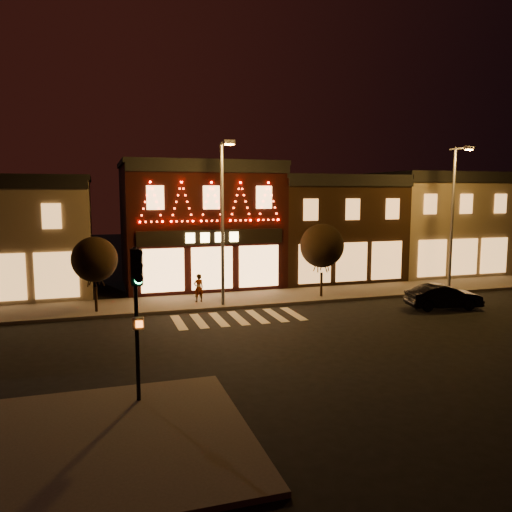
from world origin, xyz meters
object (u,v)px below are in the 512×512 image
traffic_signal_near (137,294)px  streetlamp_mid (223,211)px  pedestrian (199,288)px  dark_sedan (444,297)px

traffic_signal_near → streetlamp_mid: bearing=74.9°
traffic_signal_near → pedestrian: (4.32, 13.14, -2.43)m
dark_sedan → pedestrian: bearing=77.4°
streetlamp_mid → dark_sedan: size_ratio=2.19×
traffic_signal_near → pedestrian: traffic_signal_near is taller
traffic_signal_near → dark_sedan: 18.89m
pedestrian → traffic_signal_near: bearing=59.8°
dark_sedan → pedestrian: size_ratio=2.52×
pedestrian → dark_sedan: bearing=146.1°
streetlamp_mid → pedestrian: size_ratio=5.53×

